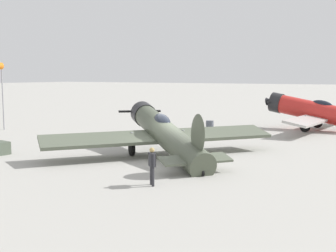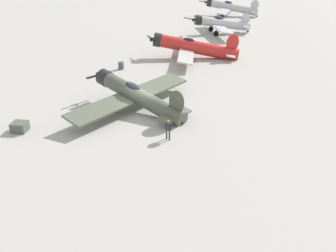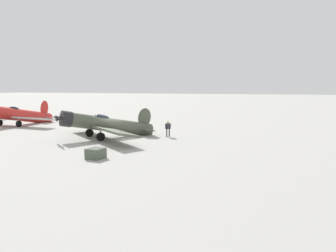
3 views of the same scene
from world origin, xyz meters
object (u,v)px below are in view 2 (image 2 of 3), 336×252
object	(u,v)px
airplane_foreground	(136,95)
ground_crew_mechanic	(168,128)
airplane_far_line	(220,23)
fuel_drum	(121,66)
equipment_crate	(20,127)
airplane_mid_apron	(193,47)
airplane_outer_stand	(230,7)

from	to	relation	value
airplane_foreground	ground_crew_mechanic	distance (m)	6.19
airplane_far_line	fuel_drum	size ratio (longest dim) A/B	14.78
airplane_foreground	equipment_crate	distance (m)	9.67
airplane_foreground	airplane_mid_apron	distance (m)	17.28
airplane_foreground	airplane_mid_apron	size ratio (longest dim) A/B	0.93
airplane_foreground	equipment_crate	size ratio (longest dim) A/B	9.44
airplane_mid_apron	ground_crew_mechanic	xyz separation A→B (m)	(2.84, 21.88, -0.40)
airplane_foreground	ground_crew_mechanic	size ratio (longest dim) A/B	7.36
airplane_mid_apron	fuel_drum	xyz separation A→B (m)	(8.34, 4.72, -0.95)
airplane_foreground	fuel_drum	size ratio (longest dim) A/B	14.20
airplane_mid_apron	equipment_crate	xyz separation A→B (m)	(14.23, 20.61, -1.00)
airplane_foreground	airplane_outer_stand	world-z (taller)	airplane_outer_stand
equipment_crate	airplane_mid_apron	bearing A→B (deg)	-124.62
airplane_mid_apron	equipment_crate	bearing A→B (deg)	59.76
airplane_foreground	airplane_far_line	world-z (taller)	airplane_far_line
ground_crew_mechanic	equipment_crate	world-z (taller)	ground_crew_mechanic
airplane_mid_apron	airplane_far_line	bearing A→B (deg)	-105.05
airplane_far_line	fuel_drum	bearing A→B (deg)	45.26
airplane_foreground	airplane_mid_apron	world-z (taller)	airplane_mid_apron
airplane_far_line	fuel_drum	xyz separation A→B (m)	(13.22, 18.54, -1.18)
airplane_foreground	airplane_outer_stand	size ratio (longest dim) A/B	0.87
airplane_far_line	ground_crew_mechanic	world-z (taller)	airplane_far_line
airplane_foreground	airplane_far_line	xyz separation A→B (m)	(-10.47, -30.17, 0.28)
airplane_mid_apron	airplane_far_line	world-z (taller)	airplane_mid_apron
airplane_outer_stand	ground_crew_mechanic	bearing A→B (deg)	93.47
ground_crew_mechanic	equipment_crate	xyz separation A→B (m)	(11.39, -1.27, -0.60)
ground_crew_mechanic	fuel_drum	bearing A→B (deg)	-119.11
airplane_foreground	airplane_mid_apron	bearing A→B (deg)	-70.62
airplane_mid_apron	airplane_outer_stand	distance (m)	30.78
airplane_mid_apron	airplane_outer_stand	size ratio (longest dim) A/B	0.93
airplane_far_line	equipment_crate	size ratio (longest dim) A/B	9.82
airplane_far_line	ground_crew_mechanic	xyz separation A→B (m)	(7.71, 35.70, -0.63)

